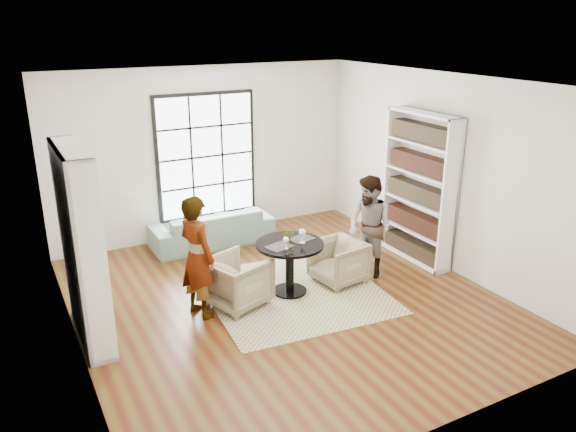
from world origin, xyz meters
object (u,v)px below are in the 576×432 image
pedestal_table (290,257)px  armchair_right (338,262)px  armchair_left (237,281)px  flower_centerpiece (288,236)px  wine_glass_right (302,233)px  sofa (212,227)px  person_left (197,257)px  person_right (370,227)px  wine_glass_left (286,240)px

pedestal_table → armchair_right: size_ratio=1.36×
armchair_left → flower_centerpiece: size_ratio=4.12×
pedestal_table → wine_glass_right: wine_glass_right is taller
armchair_left → sofa: bearing=-31.7°
sofa → flower_centerpiece: flower_centerpiece is taller
sofa → armchair_left: armchair_left is taller
armchair_left → person_left: 0.73m
armchair_left → wine_glass_right: wine_glass_right is taller
sofa → armchair_right: 2.56m
pedestal_table → armchair_right: 0.84m
person_left → person_right: person_left is taller
armchair_left → person_left: (-0.55, 0.00, 0.48)m
pedestal_table → person_left: size_ratio=0.58×
armchair_right → flower_centerpiece: (-0.81, 0.07, 0.54)m
sofa → person_right: 2.88m
person_left → pedestal_table: bearing=-108.1°
person_right → wine_glass_right: person_right is taller
flower_centerpiece → sofa: bearing=97.7°
sofa → wine_glass_left: 2.50m
sofa → wine_glass_right: size_ratio=9.98×
pedestal_table → armchair_right: bearing=-1.9°
armchair_right → armchair_left: bearing=-99.6°
armchair_right → flower_centerpiece: 0.98m
person_left → armchair_left: bearing=-106.8°
sofa → wine_glass_left: size_ratio=12.04×
flower_centerpiece → armchair_left: bearing=-179.0°
person_left → flower_centerpiece: (1.34, 0.01, 0.04)m
person_left → wine_glass_left: 1.22m
wine_glass_right → flower_centerpiece: size_ratio=1.13×
pedestal_table → sofa: 2.31m
person_left → flower_centerpiece: person_left is taller
armchair_right → person_left: 2.21m
person_left → wine_glass_right: bearing=-110.8°
pedestal_table → sofa: bearing=97.7°
armchair_left → person_right: size_ratio=0.49×
armchair_left → armchair_right: bearing=-111.4°
wine_glass_right → flower_centerpiece: (-0.17, 0.12, -0.06)m
wine_glass_left → sofa: bearing=93.9°
wine_glass_right → person_left: bearing=176.1°
person_left → flower_centerpiece: 1.34m
armchair_left → wine_glass_right: 1.12m
armchair_right → flower_centerpiece: flower_centerpiece is taller
armchair_right → person_right: bearing=82.4°
pedestal_table → flower_centerpiece: size_ratio=5.18×
sofa → wine_glass_right: (0.47, -2.35, 0.61)m
sofa → armchair_left: bearing=77.6°
sofa → person_right: person_right is taller
sofa → wine_glass_right: wine_glass_right is taller
armchair_left → person_right: (2.16, -0.06, 0.43)m
person_right → armchair_left: bearing=-103.4°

